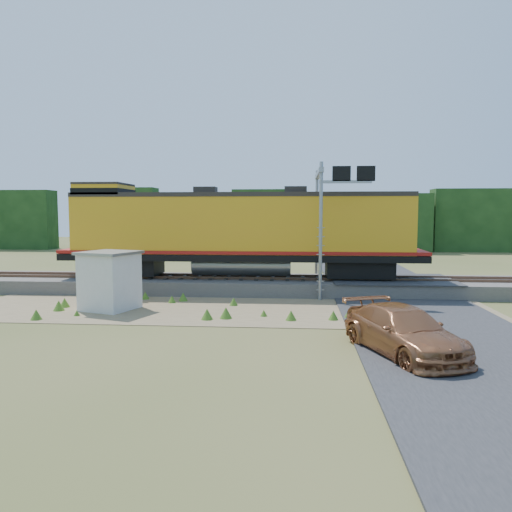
# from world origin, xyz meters

# --- Properties ---
(ground) EXTENTS (140.00, 140.00, 0.00)m
(ground) POSITION_xyz_m (0.00, 0.00, 0.00)
(ground) COLOR #475123
(ground) RESTS_ON ground
(ballast) EXTENTS (70.00, 5.00, 0.80)m
(ballast) POSITION_xyz_m (0.00, 6.00, 0.40)
(ballast) COLOR slate
(ballast) RESTS_ON ground
(rails) EXTENTS (70.00, 1.54, 0.16)m
(rails) POSITION_xyz_m (0.00, 6.00, 0.88)
(rails) COLOR brown
(rails) RESTS_ON ballast
(dirt_shoulder) EXTENTS (26.00, 8.00, 0.03)m
(dirt_shoulder) POSITION_xyz_m (-2.00, 0.50, 0.01)
(dirt_shoulder) COLOR #8C7754
(dirt_shoulder) RESTS_ON ground
(road) EXTENTS (7.00, 66.00, 0.86)m
(road) POSITION_xyz_m (7.00, 0.74, 0.09)
(road) COLOR #38383A
(road) RESTS_ON ground
(tree_line_north) EXTENTS (130.00, 3.00, 6.50)m
(tree_line_north) POSITION_xyz_m (0.00, 38.00, 3.07)
(tree_line_north) COLOR #163312
(tree_line_north) RESTS_ON ground
(weed_clumps) EXTENTS (15.00, 6.20, 0.56)m
(weed_clumps) POSITION_xyz_m (-3.50, 0.10, 0.00)
(weed_clumps) COLOR #457020
(weed_clumps) RESTS_ON ground
(locomotive) EXTENTS (21.42, 3.27, 5.53)m
(locomotive) POSITION_xyz_m (-2.19, 6.00, 3.69)
(locomotive) COLOR black
(locomotive) RESTS_ON rails
(shed) EXTENTS (3.06, 3.06, 2.85)m
(shed) POSITION_xyz_m (-7.62, -0.23, 1.45)
(shed) COLOR silver
(shed) RESTS_ON ground
(signal_gantry) EXTENTS (2.93, 6.20, 7.40)m
(signal_gantry) POSITION_xyz_m (3.07, 5.32, 5.53)
(signal_gantry) COLOR gray
(signal_gantry) RESTS_ON ground
(car) EXTENTS (4.03, 5.88, 1.58)m
(car) POSITION_xyz_m (5.00, -6.88, 0.79)
(car) COLOR #9D603A
(car) RESTS_ON ground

